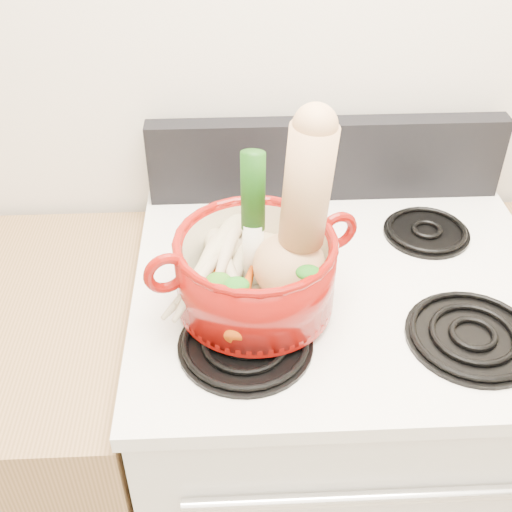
{
  "coord_description": "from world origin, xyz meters",
  "views": [
    {
      "loc": [
        -0.21,
        0.49,
        1.72
      ],
      "look_at": [
        -0.17,
        1.31,
        1.08
      ],
      "focal_mm": 45.0,
      "sensor_mm": 36.0,
      "label": 1
    }
  ],
  "objects_px": {
    "stove_body": "(327,442)",
    "dutch_oven": "(255,272)",
    "squash": "(294,216)",
    "leek": "(253,218)"
  },
  "relations": [
    {
      "from": "stove_body",
      "to": "dutch_oven",
      "type": "bearing_deg",
      "value": -157.68
    },
    {
      "from": "stove_body",
      "to": "dutch_oven",
      "type": "distance_m",
      "value": 0.6
    },
    {
      "from": "squash",
      "to": "leek",
      "type": "xyz_separation_m",
      "value": [
        -0.06,
        0.04,
        -0.03
      ]
    },
    {
      "from": "dutch_oven",
      "to": "squash",
      "type": "relative_size",
      "value": 0.86
    },
    {
      "from": "stove_body",
      "to": "leek",
      "type": "bearing_deg",
      "value": -167.59
    },
    {
      "from": "dutch_oven",
      "to": "squash",
      "type": "xyz_separation_m",
      "value": [
        0.06,
        -0.01,
        0.12
      ]
    },
    {
      "from": "squash",
      "to": "leek",
      "type": "relative_size",
      "value": 1.22
    },
    {
      "from": "stove_body",
      "to": "squash",
      "type": "xyz_separation_m",
      "value": [
        -0.11,
        -0.08,
        0.69
      ]
    },
    {
      "from": "leek",
      "to": "dutch_oven",
      "type": "bearing_deg",
      "value": -77.38
    },
    {
      "from": "dutch_oven",
      "to": "leek",
      "type": "height_order",
      "value": "leek"
    }
  ]
}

